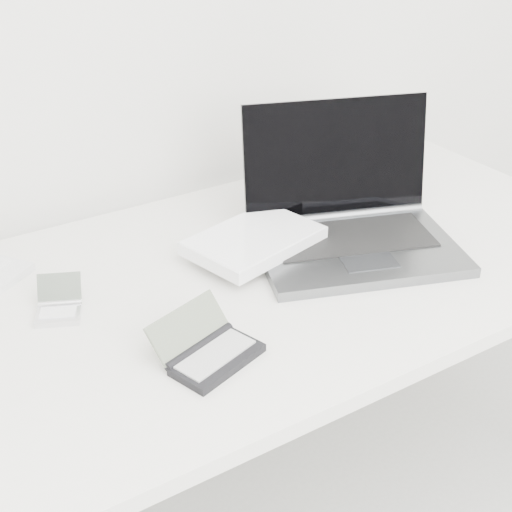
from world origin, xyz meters
TOP-DOWN VIEW (x-y plane):
  - desk at (0.00, 1.55)m, footprint 1.60×0.80m
  - laptop_large at (0.17, 1.56)m, footprint 0.58×0.45m
  - pda_silver at (-0.39, 1.61)m, footprint 0.11×0.12m
  - palmtop_charcoal at (-0.22, 1.35)m, footprint 0.18×0.17m

SIDE VIEW (x-z plane):
  - desk at x=0.00m, z-range 0.32..1.05m
  - pda_silver at x=-0.39m, z-range 0.71..0.77m
  - palmtop_charcoal at x=-0.22m, z-range 0.71..0.78m
  - laptop_large at x=0.17m, z-range 0.64..0.91m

